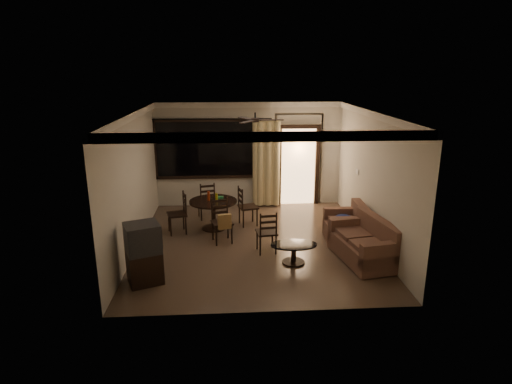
{
  "coord_description": "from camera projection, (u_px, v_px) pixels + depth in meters",
  "views": [
    {
      "loc": [
        -0.53,
        -8.6,
        3.65
      ],
      "look_at": [
        0.03,
        0.2,
        1.09
      ],
      "focal_mm": 30.0,
      "sensor_mm": 36.0,
      "label": 1
    }
  ],
  "objects": [
    {
      "name": "ground",
      "position": [
        255.0,
        243.0,
        9.29
      ],
      "size": [
        5.5,
        5.5,
        0.0
      ],
      "primitive_type": "plane",
      "color": "#7F6651",
      "rests_on": "ground"
    },
    {
      "name": "dining_chair_south",
      "position": [
        222.0,
        229.0,
        9.24
      ],
      "size": [
        0.51,
        0.55,
        0.95
      ],
      "rotation": [
        0.0,
        0.0,
        0.25
      ],
      "color": "black",
      "rests_on": "ground"
    },
    {
      "name": "tv_cabinet",
      "position": [
        144.0,
        253.0,
        7.44
      ],
      "size": [
        0.72,
        0.69,
        1.09
      ],
      "rotation": [
        0.0,
        0.0,
        0.38
      ],
      "color": "black",
      "rests_on": "ground"
    },
    {
      "name": "sofa",
      "position": [
        366.0,
        244.0,
        8.36
      ],
      "size": [
        1.09,
        1.67,
        0.83
      ],
      "rotation": [
        0.0,
        0.0,
        0.18
      ],
      "color": "#492822",
      "rests_on": "ground"
    },
    {
      "name": "coffee_table",
      "position": [
        294.0,
        250.0,
        8.25
      ],
      "size": [
        0.9,
        0.54,
        0.39
      ],
      "rotation": [
        0.0,
        0.0,
        0.4
      ],
      "color": "black",
      "rests_on": "ground"
    },
    {
      "name": "dining_chair_north",
      "position": [
        207.0,
        207.0,
        10.74
      ],
      "size": [
        0.51,
        0.51,
        0.95
      ],
      "rotation": [
        0.0,
        0.0,
        3.39
      ],
      "color": "black",
      "rests_on": "ground"
    },
    {
      "name": "dining_chair_east",
      "position": [
        248.0,
        214.0,
        10.28
      ],
      "size": [
        0.51,
        0.51,
        0.95
      ],
      "rotation": [
        0.0,
        0.0,
        1.82
      ],
      "color": "black",
      "rests_on": "ground"
    },
    {
      "name": "armchair",
      "position": [
        347.0,
        226.0,
        9.32
      ],
      "size": [
        0.85,
        0.85,
        0.83
      ],
      "rotation": [
        0.0,
        0.0,
        -0.03
      ],
      "color": "#492822",
      "rests_on": "ground"
    },
    {
      "name": "dining_chair_west",
      "position": [
        178.0,
        221.0,
        9.78
      ],
      "size": [
        0.51,
        0.51,
        0.95
      ],
      "rotation": [
        0.0,
        0.0,
        -1.32
      ],
      "color": "black",
      "rests_on": "ground"
    },
    {
      "name": "side_chair",
      "position": [
        267.0,
        240.0,
        8.75
      ],
      "size": [
        0.45,
        0.45,
        0.9
      ],
      "rotation": [
        0.0,
        0.0,
        3.27
      ],
      "color": "black",
      "rests_on": "ground"
    },
    {
      "name": "dining_table",
      "position": [
        213.0,
        206.0,
        9.95
      ],
      "size": [
        1.11,
        1.11,
        0.91
      ],
      "rotation": [
        0.0,
        0.0,
        0.25
      ],
      "color": "black",
      "rests_on": "ground"
    },
    {
      "name": "room_shell",
      "position": [
        275.0,
        145.0,
        10.51
      ],
      "size": [
        5.5,
        6.7,
        5.5
      ],
      "color": "beige",
      "rests_on": "ground"
    }
  ]
}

